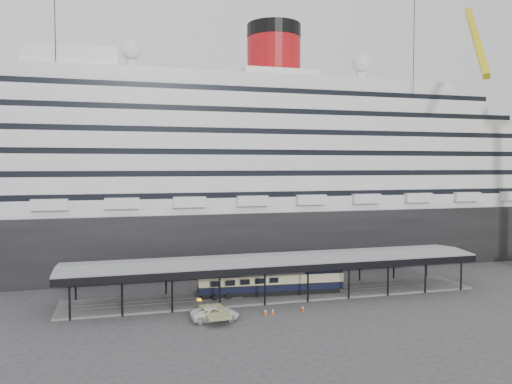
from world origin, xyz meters
TOP-DOWN VIEW (x-y plane):
  - ground at (0.00, 0.00)m, footprint 200.00×200.00m
  - cruise_ship at (0.05, 32.00)m, footprint 130.00×30.00m
  - platform_canopy at (0.00, 5.00)m, footprint 56.00×9.18m
  - port_truck at (-10.09, -3.44)m, footprint 5.61×2.80m
  - pullman_carriage at (-0.82, 5.00)m, footprint 19.77×4.03m
  - traffic_cone_left at (-3.04, -2.95)m, footprint 0.46×0.46m
  - traffic_cone_mid at (-3.99, -3.05)m, footprint 0.45×0.45m
  - traffic_cone_right at (0.78, -2.79)m, footprint 0.50×0.50m

SIDE VIEW (x-z plane):
  - ground at x=0.00m, z-range 0.00..0.00m
  - traffic_cone_left at x=-3.04m, z-range 0.00..0.70m
  - traffic_cone_mid at x=-3.99m, z-range 0.00..0.76m
  - traffic_cone_right at x=0.78m, z-range 0.00..0.76m
  - port_truck at x=-10.09m, z-range 0.00..1.53m
  - platform_canopy at x=0.00m, z-range -0.29..5.01m
  - pullman_carriage at x=-0.82m, z-range -7.27..12.01m
  - cruise_ship at x=0.05m, z-range -3.60..40.30m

